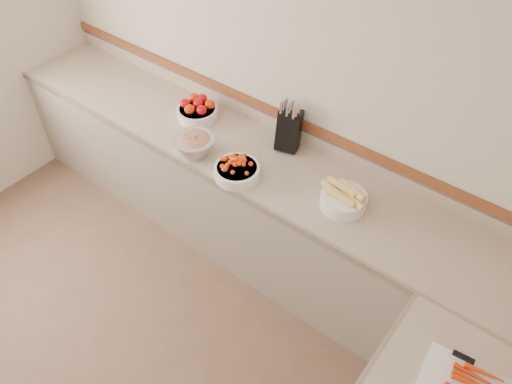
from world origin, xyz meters
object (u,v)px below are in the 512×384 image
Objects in this scene: tomato_bowl at (197,110)px; rhubarb_bowl at (195,144)px; corn_bowl at (344,198)px; cherry_tomato_bowl at (237,170)px; knife_block at (289,129)px.

tomato_bowl is 0.40m from rhubarb_bowl.
tomato_bowl is 1.26m from corn_bowl.
corn_bowl reaches higher than cherry_tomato_bowl.
knife_block is at bearing 44.88° from rhubarb_bowl.
tomato_bowl is at bearing 174.53° from corn_bowl.
corn_bowl is (1.26, -0.12, 0.00)m from tomato_bowl.
tomato_bowl is at bearing 130.44° from rhubarb_bowl.
tomato_bowl is at bearing 153.33° from cherry_tomato_bowl.
knife_block is 1.23× the size of tomato_bowl.
rhubarb_bowl is at bearing 179.91° from cherry_tomato_bowl.
cherry_tomato_bowl is 0.95× the size of corn_bowl.
knife_block is 1.23× the size of cherry_tomato_bowl.
cherry_tomato_bowl is 1.06× the size of rhubarb_bowl.
corn_bowl is (0.65, 0.18, 0.01)m from cherry_tomato_bowl.
rhubarb_bowl is at bearing -135.12° from knife_block.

